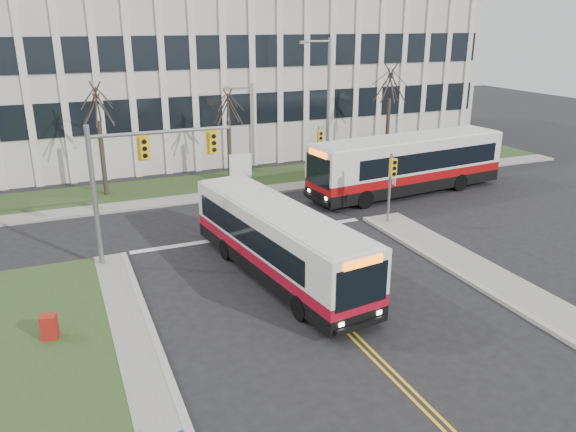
{
  "coord_description": "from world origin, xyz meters",
  "views": [
    {
      "loc": [
        -8.55,
        -16.76,
        10.12
      ],
      "look_at": [
        0.56,
        4.86,
        2.0
      ],
      "focal_mm": 35.0,
      "sensor_mm": 36.0,
      "label": 1
    }
  ],
  "objects_px": {
    "bus_cross": "(407,166)",
    "newspaper_box_red": "(49,328)",
    "streetlight": "(326,102)",
    "bus_main": "(278,243)",
    "directory_sign": "(240,166)"
  },
  "relations": [
    {
      "from": "bus_main",
      "to": "newspaper_box_red",
      "type": "height_order",
      "value": "bus_main"
    },
    {
      "from": "streetlight",
      "to": "newspaper_box_red",
      "type": "relative_size",
      "value": 9.68
    },
    {
      "from": "newspaper_box_red",
      "to": "streetlight",
      "type": "bearing_deg",
      "value": 54.01
    },
    {
      "from": "streetlight",
      "to": "newspaper_box_red",
      "type": "height_order",
      "value": "streetlight"
    },
    {
      "from": "bus_main",
      "to": "newspaper_box_red",
      "type": "distance_m",
      "value": 9.13
    },
    {
      "from": "bus_cross",
      "to": "bus_main",
      "type": "bearing_deg",
      "value": -61.37
    },
    {
      "from": "bus_cross",
      "to": "newspaper_box_red",
      "type": "bearing_deg",
      "value": -70.46
    },
    {
      "from": "directory_sign",
      "to": "bus_cross",
      "type": "height_order",
      "value": "bus_cross"
    },
    {
      "from": "directory_sign",
      "to": "bus_main",
      "type": "relative_size",
      "value": 0.18
    },
    {
      "from": "streetlight",
      "to": "bus_cross",
      "type": "xyz_separation_m",
      "value": [
        3.32,
        -4.75,
        -3.46
      ]
    },
    {
      "from": "directory_sign",
      "to": "newspaper_box_red",
      "type": "xyz_separation_m",
      "value": [
        -12.0,
        -16.04,
        -0.7
      ]
    },
    {
      "from": "newspaper_box_red",
      "to": "bus_main",
      "type": "bearing_deg",
      "value": 24.91
    },
    {
      "from": "bus_cross",
      "to": "newspaper_box_red",
      "type": "xyz_separation_m",
      "value": [
        -20.85,
        -10.0,
        -1.26
      ]
    },
    {
      "from": "bus_main",
      "to": "directory_sign",
      "type": "bearing_deg",
      "value": 70.17
    },
    {
      "from": "streetlight",
      "to": "bus_main",
      "type": "relative_size",
      "value": 0.82
    }
  ]
}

